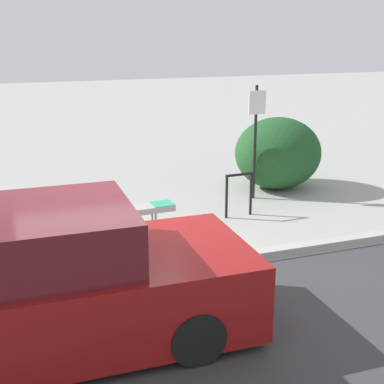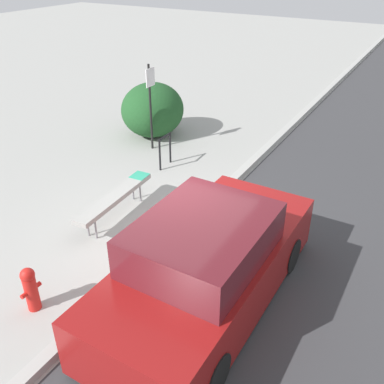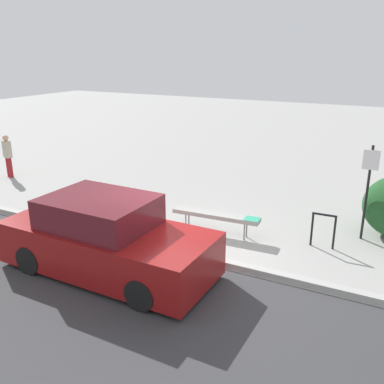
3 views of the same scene
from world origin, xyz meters
TOP-DOWN VIEW (x-y plane):
  - ground_plane at (0.00, 0.00)m, footprint 60.00×60.00m
  - curb at (0.00, 0.00)m, footprint 60.00×0.20m
  - bench at (0.21, 1.44)m, footprint 2.22×0.47m
  - bike_rack at (2.71, 1.88)m, footprint 0.55×0.07m
  - sign_post at (3.46, 2.79)m, footprint 0.36×0.08m
  - fire_hydrant at (-2.44, 0.91)m, footprint 0.36×0.22m
  - pedestrian at (-8.42, 2.57)m, footprint 0.38×0.27m
  - parked_car_near at (-0.98, -1.31)m, footprint 4.42×1.90m

SIDE VIEW (x-z plane):
  - ground_plane at x=0.00m, z-range 0.00..0.00m
  - curb at x=0.00m, z-range 0.00..0.13m
  - fire_hydrant at x=-2.44m, z-range 0.03..0.79m
  - bench at x=0.21m, z-range 0.21..0.75m
  - bike_rack at x=2.71m, z-range 0.09..0.91m
  - parked_car_near at x=-0.98m, z-range -0.09..1.50m
  - pedestrian at x=-8.42m, z-range 0.05..1.58m
  - sign_post at x=3.46m, z-range 0.23..2.53m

